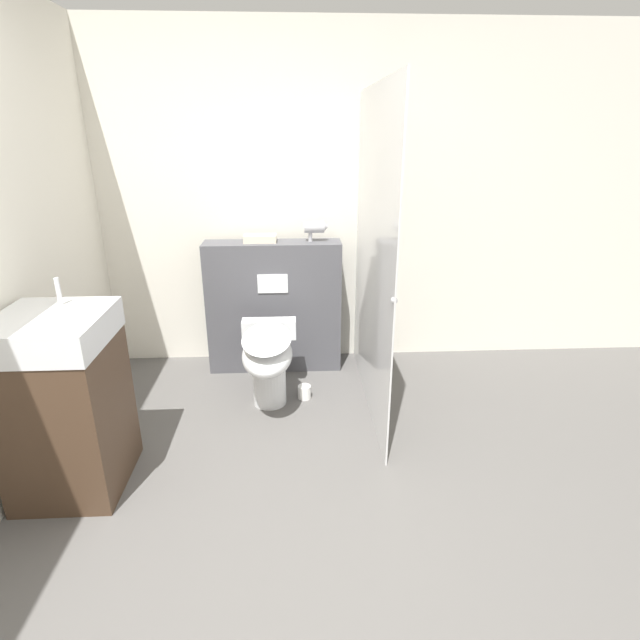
% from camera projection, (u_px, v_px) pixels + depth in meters
% --- Properties ---
extents(ground_plane, '(12.00, 12.00, 0.00)m').
position_uv_depth(ground_plane, '(284.00, 579.00, 2.10)').
color(ground_plane, '#565451').
extents(wall_back, '(8.00, 0.06, 2.50)m').
position_uv_depth(wall_back, '(284.00, 203.00, 3.77)').
color(wall_back, silver).
rests_on(wall_back, ground_plane).
extents(partition_panel, '(1.01, 0.25, 1.00)m').
position_uv_depth(partition_panel, '(274.00, 307.00, 3.83)').
color(partition_panel, '#4C4C51').
rests_on(partition_panel, ground_plane).
extents(shower_glass, '(0.04, 1.51, 2.03)m').
position_uv_depth(shower_glass, '(372.00, 258.00, 3.15)').
color(shower_glass, silver).
rests_on(shower_glass, ground_plane).
extents(toilet, '(0.38, 0.67, 0.54)m').
position_uv_depth(toilet, '(268.00, 358.00, 3.29)').
color(toilet, white).
rests_on(toilet, ground_plane).
extents(sink_vanity, '(0.51, 0.56, 1.09)m').
position_uv_depth(sink_vanity, '(66.00, 403.00, 2.51)').
color(sink_vanity, '#473323').
rests_on(sink_vanity, ground_plane).
extents(hair_drier, '(0.17, 0.08, 0.15)m').
position_uv_depth(hair_drier, '(315.00, 228.00, 3.64)').
color(hair_drier, '#B7B7BC').
rests_on(hair_drier, partition_panel).
extents(folded_towel, '(0.24, 0.12, 0.05)m').
position_uv_depth(folded_towel, '(260.00, 238.00, 3.64)').
color(folded_towel, beige).
rests_on(folded_towel, partition_panel).
extents(spare_toilet_roll, '(0.09, 0.09, 0.09)m').
position_uv_depth(spare_toilet_roll, '(304.00, 392.00, 3.50)').
color(spare_toilet_roll, white).
rests_on(spare_toilet_roll, ground_plane).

